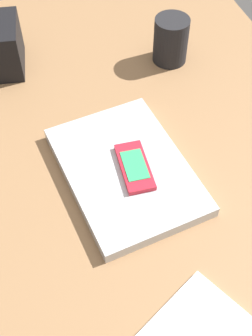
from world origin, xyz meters
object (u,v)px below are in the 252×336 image
object	(u,v)px
laptop_closed	(126,171)
desk_organizer	(2,46)
cell_phone_on_laptop	(135,167)
pen_cup	(171,40)

from	to	relation	value
laptop_closed	desk_organizer	bearing A→B (deg)	16.06
cell_phone_on_laptop	desk_organizer	bearing A→B (deg)	23.91
cell_phone_on_laptop	pen_cup	world-z (taller)	pen_cup
laptop_closed	pen_cup	xyz separation A→B (cm)	(28.92, -20.18, 4.07)
cell_phone_on_laptop	desk_organizer	world-z (taller)	desk_organizer
pen_cup	desk_organizer	xyz separation A→B (cm)	(9.53, 36.27, 0.24)
cell_phone_on_laptop	laptop_closed	bearing A→B (deg)	56.43
desk_organizer	cell_phone_on_laptop	bearing A→B (deg)	-145.84
desk_organizer	pen_cup	bearing A→B (deg)	-94.47
laptop_closed	pen_cup	size ratio (longest dim) A/B	2.86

